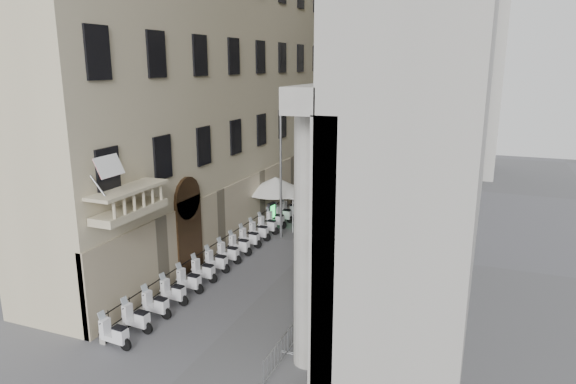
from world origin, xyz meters
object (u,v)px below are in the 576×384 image
object	(u,v)px
scooter_0	(116,347)
street_lamp	(285,159)
info_kiosk	(271,214)
pedestrian_a	(344,198)
pedestrian_b	(382,190)
security_tent	(278,186)

from	to	relation	value
scooter_0	street_lamp	xyz separation A→B (m)	(1.51, 15.42, 5.52)
info_kiosk	pedestrian_a	size ratio (longest dim) A/B	0.99
scooter_0	pedestrian_a	world-z (taller)	pedestrian_a
pedestrian_a	pedestrian_b	distance (m)	4.13
security_tent	pedestrian_a	bearing A→B (deg)	63.64
street_lamp	pedestrian_b	size ratio (longest dim) A/B	4.74
pedestrian_a	info_kiosk	bearing A→B (deg)	46.38
info_kiosk	security_tent	bearing A→B (deg)	-2.50
pedestrian_a	pedestrian_b	size ratio (longest dim) A/B	0.88
info_kiosk	pedestrian_b	xyz separation A→B (m)	(6.21, 9.65, 0.11)
pedestrian_a	security_tent	bearing A→B (deg)	50.86
scooter_0	pedestrian_b	size ratio (longest dim) A/B	0.78
info_kiosk	pedestrian_a	world-z (taller)	pedestrian_a
scooter_0	security_tent	world-z (taller)	security_tent
info_kiosk	pedestrian_a	xyz separation A→B (m)	(3.78, 6.33, 0.00)
street_lamp	info_kiosk	world-z (taller)	street_lamp
security_tent	street_lamp	xyz separation A→B (m)	(1.46, -2.37, 2.51)
scooter_0	street_lamp	bearing A→B (deg)	-0.98
info_kiosk	pedestrian_b	size ratio (longest dim) A/B	0.87
street_lamp	info_kiosk	bearing A→B (deg)	153.48
scooter_0	security_tent	bearing A→B (deg)	4.46
scooter_0	pedestrian_a	xyz separation A→B (m)	(3.23, 24.21, 0.85)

